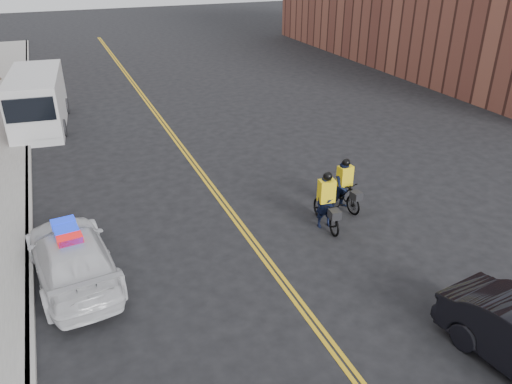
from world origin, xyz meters
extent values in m
plane|color=black|center=(0.00, 0.00, 0.00)|extent=(120.00, 120.00, 0.00)
cube|color=gold|center=(-0.08, 8.00, 0.01)|extent=(0.10, 60.00, 0.01)
cube|color=gold|center=(0.08, 8.00, 0.01)|extent=(0.10, 60.00, 0.01)
cube|color=gray|center=(-6.00, 8.00, 0.07)|extent=(0.20, 60.00, 0.15)
imported|color=silver|center=(-4.90, 0.95, 0.67)|extent=(2.39, 4.80, 1.34)
cube|color=#0C26CC|center=(-4.90, 0.95, 1.42)|extent=(0.69, 1.28, 0.16)
cube|color=silver|center=(-5.37, 14.02, 1.24)|extent=(2.69, 6.00, 2.48)
cube|color=silver|center=(-5.61, 11.50, 1.02)|extent=(2.17, 1.06, 1.29)
cube|color=black|center=(-5.65, 11.07, 1.67)|extent=(1.94, 0.29, 0.97)
cylinder|color=black|center=(-6.55, 12.40, 0.38)|extent=(0.34, 0.78, 0.75)
cylinder|color=black|center=(-4.51, 12.21, 0.38)|extent=(0.34, 0.78, 0.75)
cylinder|color=black|center=(-6.23, 15.83, 0.38)|extent=(0.34, 0.78, 0.75)
cylinder|color=black|center=(-4.19, 15.64, 0.38)|extent=(0.34, 0.78, 0.75)
imported|color=black|center=(2.38, 0.82, 0.48)|extent=(0.83, 1.90, 0.97)
imported|color=black|center=(2.38, 0.82, 0.83)|extent=(0.64, 0.46, 1.66)
cube|color=yellow|center=(2.38, 0.82, 1.20)|extent=(0.50, 0.37, 0.70)
sphere|color=black|center=(2.38, 0.82, 1.67)|extent=(0.28, 0.28, 0.28)
cube|color=black|center=(2.31, 0.18, 0.75)|extent=(0.33, 0.37, 0.26)
imported|color=black|center=(3.50, 1.62, 0.52)|extent=(0.69, 1.76, 1.03)
imported|color=black|center=(3.50, 1.62, 0.80)|extent=(0.84, 0.69, 1.59)
cube|color=yellow|center=(3.50, 1.62, 1.15)|extent=(0.49, 0.36, 0.67)
sphere|color=black|center=(3.50, 1.62, 1.60)|extent=(0.27, 0.27, 0.27)
cube|color=black|center=(3.58, 1.00, 0.72)|extent=(0.33, 0.36, 0.25)
camera|label=1|loc=(-4.60, -10.59, 7.82)|focal=35.00mm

